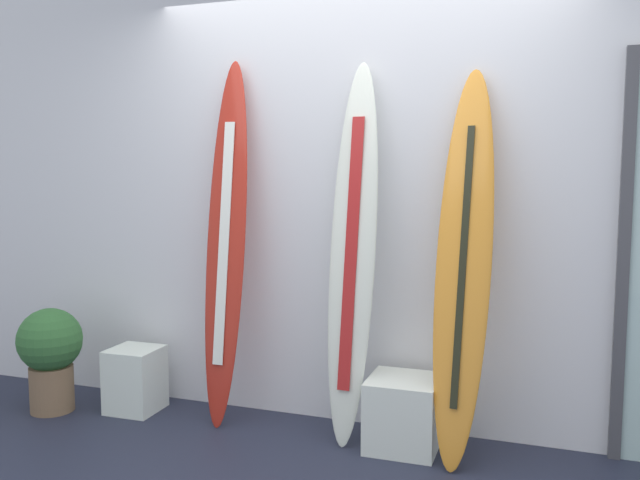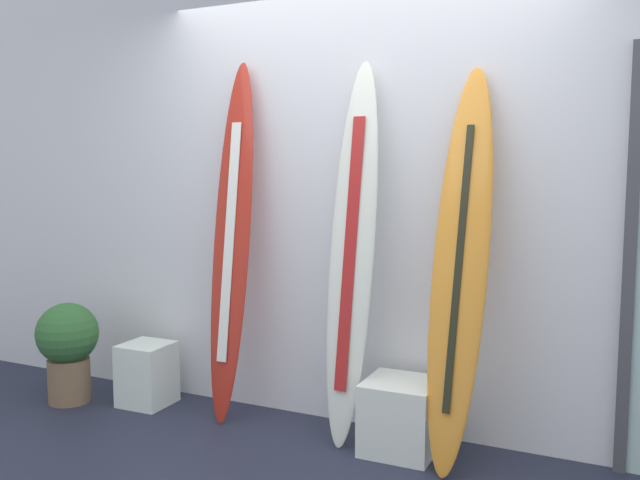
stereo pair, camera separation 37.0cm
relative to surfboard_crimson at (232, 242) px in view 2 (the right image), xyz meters
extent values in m
cube|color=silver|center=(0.73, 0.32, 0.33)|extent=(7.20, 0.20, 2.80)
ellipsoid|color=#B0281B|center=(0.00, 0.00, 0.00)|extent=(0.25, 0.37, 2.14)
cube|color=white|center=(0.00, -0.03, 0.00)|extent=(0.07, 0.22, 1.40)
ellipsoid|color=silver|center=(0.78, -0.01, -0.02)|extent=(0.28, 0.40, 2.09)
cube|color=#B01F1E|center=(0.78, -0.04, -0.02)|extent=(0.08, 0.24, 1.47)
ellipsoid|color=orange|center=(1.38, -0.06, -0.06)|extent=(0.31, 0.53, 2.03)
cube|color=black|center=(1.38, -0.09, -0.05)|extent=(0.05, 0.32, 1.41)
cone|color=black|center=(1.38, -0.20, -0.89)|extent=(0.07, 0.09, 0.11)
cube|color=white|center=(-0.62, -0.06, -0.87)|extent=(0.30, 0.30, 0.39)
cube|color=white|center=(1.08, -0.05, -0.88)|extent=(0.38, 0.38, 0.38)
cube|color=#47474C|center=(2.15, 0.20, -0.05)|extent=(0.06, 0.06, 2.04)
cylinder|color=#7E6146|center=(-1.10, -0.24, -0.93)|extent=(0.26, 0.26, 0.28)
sphere|color=#326733|center=(-1.10, -0.24, -0.62)|extent=(0.39, 0.39, 0.39)
camera|label=1|loc=(1.84, -3.50, 0.44)|focal=37.80mm
camera|label=2|loc=(2.18, -3.36, 0.44)|focal=37.80mm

